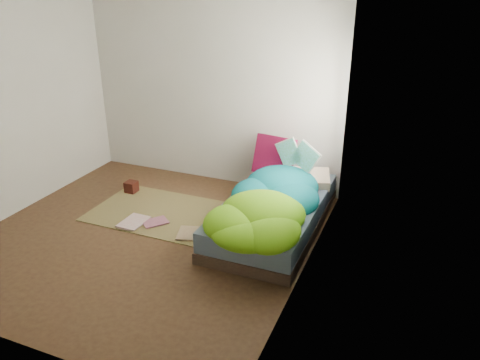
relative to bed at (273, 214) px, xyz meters
The scene contains 12 objects.
ground 1.43m from the bed, 149.45° to the right, with size 3.50×3.50×0.00m, color #402718.
room_walls 2.02m from the bed, 149.42° to the right, with size 3.54×3.54×2.62m.
bed is the anchor object (origin of this frame).
duvet 0.41m from the bed, 90.00° to the right, with size 0.96×1.84×0.34m, color #075A6D, non-canonical shape.
rug 1.39m from the bed, behind, with size 1.60×1.10×0.01m, color brown.
pillow_floral 0.66m from the bed, 71.27° to the left, with size 0.56×0.35×0.12m, color white.
pillow_magenta 0.86m from the bed, 108.53° to the left, with size 0.48×0.15×0.48m, color #49041E.
open_book 0.82m from the bed, 77.50° to the left, with size 0.47×0.10×0.29m, color #2A8235, non-canonical shape.
wooden_box 2.02m from the bed, behind, with size 0.14×0.14×0.14m, color #37140C.
floor_book_a 1.72m from the bed, 162.10° to the right, with size 0.26×0.35×0.03m, color silver.
floor_book_b 1.41m from the bed, 164.54° to the right, with size 0.21×0.28×0.03m, color #B4677E.
floor_book_c 1.07m from the bed, 148.88° to the right, with size 0.22×0.30×0.02m, color tan.
Camera 1 is at (2.63, -3.70, 2.60)m, focal length 35.00 mm.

